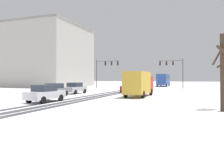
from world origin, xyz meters
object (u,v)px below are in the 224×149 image
Objects in this scene: traffic_signal_far_left at (105,67)px; office_building_far_left_block at (38,57)px; car_white_fourth at (45,93)px; bare_tree_sidewalk_near at (223,70)px; car_silver_second at (75,88)px; car_red_lead at (128,87)px; car_grey_third at (55,90)px; bus_oncoming at (164,79)px; traffic_signal_far_right at (173,67)px; box_truck_delivery at (139,83)px.

office_building_far_left_block reaches higher than traffic_signal_far_left.
bare_tree_sidewalk_near is at bearing -3.01° from car_white_fourth.
car_silver_second is at bearing 146.87° from bare_tree_sidewalk_near.
car_grey_third is at bearing -118.77° from car_red_lead.
bus_oncoming is at bearing 57.88° from traffic_signal_far_left.
office_building_far_left_block is (-31.25, 16.72, 7.46)m from car_red_lead.
traffic_signal_far_right is 37.31m from office_building_far_left_block.
traffic_signal_far_left reaches higher than car_grey_third.
box_truck_delivery is (-2.20, -23.19, -3.13)m from traffic_signal_far_right.
traffic_signal_far_left is 20.38m from bus_oncoming.
bare_tree_sidewalk_near is (9.59, -46.48, 0.80)m from bus_oncoming.
office_building_far_left_block is (-25.02, 22.89, 7.46)m from car_silver_second.
car_white_fourth is 44.58m from office_building_far_left_block.
car_red_lead is at bearing 114.81° from box_truck_delivery.
bus_oncoming is (8.43, 34.71, 1.18)m from car_silver_second.
car_silver_second is 1.00× the size of car_white_fourth.
box_truck_delivery is 1.42× the size of bare_tree_sidewalk_near.
car_grey_third is 0.16× the size of office_building_far_left_block.
office_building_far_left_block reaches higher than car_silver_second.
car_silver_second is at bearing 170.02° from box_truck_delivery.
car_red_lead is at bearing 61.23° from car_grey_third.
bus_oncoming reaches higher than car_silver_second.
car_grey_third is 38.31m from office_building_far_left_block.
car_grey_third is (2.34, -22.73, -3.95)m from traffic_signal_far_left.
bare_tree_sidewalk_near is (15.02, -0.79, 1.98)m from car_white_fourth.
car_red_lead is 17.45m from car_white_fourth.
traffic_signal_far_right reaches higher than car_silver_second.
box_truck_delivery is at bearing -9.98° from car_silver_second.
traffic_signal_far_left is at bearing -165.09° from traffic_signal_far_right.
office_building_far_left_block is at bearing 137.54° from car_silver_second.
car_white_fourth is 0.16× the size of office_building_far_left_block.
office_building_far_left_block is at bearing 131.82° from car_grey_third.
traffic_signal_far_right is at bearing 74.33° from car_white_fourth.
car_white_fourth is (3.00, -10.97, 0.00)m from car_silver_second.
traffic_signal_far_right is 33.90m from car_white_fourth.
car_silver_second is at bearing -42.46° from office_building_far_left_block.
car_white_fourth is at bearing -126.73° from box_truck_delivery.
bare_tree_sidewalk_near is 0.20× the size of office_building_far_left_block.
traffic_signal_far_left is 0.25× the size of office_building_far_left_block.
bare_tree_sidewalk_near reaches higher than car_silver_second.
bus_oncoming is 1.48× the size of box_truck_delivery.
bus_oncoming is (2.20, 28.54, 1.18)m from car_red_lead.
traffic_signal_far_left is 14.90m from traffic_signal_far_right.
office_building_far_left_block reaches higher than car_white_fourth.
traffic_signal_far_right reaches higher than bus_oncoming.
box_truck_delivery reaches higher than car_silver_second.
car_silver_second and car_white_fourth have the same top height.
office_building_far_left_block is (-25.06, 28.00, 7.46)m from car_grey_third.
office_building_far_left_block is (-22.72, 5.28, 3.51)m from traffic_signal_far_left.
car_silver_second is 0.16× the size of office_building_far_left_block.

